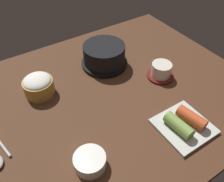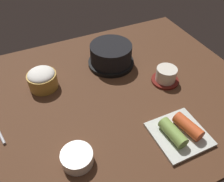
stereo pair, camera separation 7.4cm
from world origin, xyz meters
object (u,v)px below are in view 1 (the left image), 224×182
object	(u,v)px
side_bowl_near	(90,161)
tea_cup_with_saucer	(161,71)
stone_pot	(104,55)
kimchi_plate	(184,124)
rice_bowl	(38,85)

from	to	relation	value
side_bowl_near	tea_cup_with_saucer	bearing A→B (deg)	23.82
stone_pot	side_bowl_near	world-z (taller)	stone_pot
stone_pot	kimchi_plate	size ratio (longest dim) A/B	1.19
stone_pot	side_bowl_near	distance (cm)	41.76
tea_cup_with_saucer	rice_bowl	bearing A→B (deg)	158.93
kimchi_plate	side_bowl_near	bearing A→B (deg)	171.49
rice_bowl	stone_pot	bearing A→B (deg)	4.33
stone_pot	side_bowl_near	bearing A→B (deg)	-126.37
stone_pot	side_bowl_near	xyz separation A→B (cm)	(-24.73, -33.57, -2.28)
rice_bowl	side_bowl_near	world-z (taller)	rice_bowl
side_bowl_near	kimchi_plate	bearing A→B (deg)	-8.51
rice_bowl	kimchi_plate	world-z (taller)	rice_bowl
tea_cup_with_saucer	side_bowl_near	size ratio (longest dim) A/B	1.16
tea_cup_with_saucer	stone_pot	bearing A→B (deg)	127.29
rice_bowl	tea_cup_with_saucer	bearing A→B (deg)	-21.07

